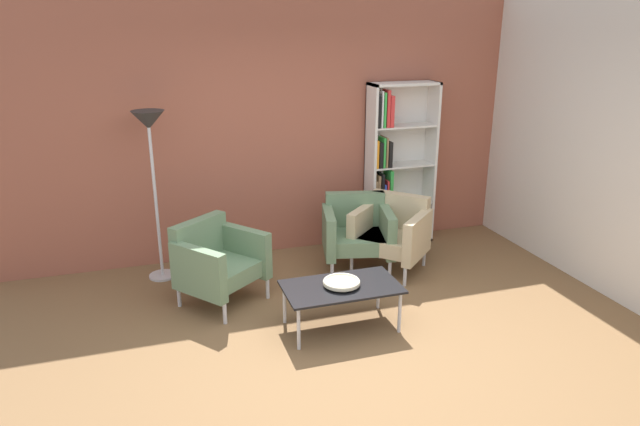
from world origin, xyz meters
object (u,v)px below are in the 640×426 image
floor_lamp_torchiere (150,141)px  bookshelf_tall (393,167)px  decorative_bowl (342,282)px  armchair_corner_red (217,261)px  armchair_near_window (392,232)px  coffee_table_low (341,289)px  armchair_by_bookshelf (357,231)px

floor_lamp_torchiere → bookshelf_tall: bearing=4.4°
decorative_bowl → armchair_corner_red: bearing=138.4°
bookshelf_tall → armchair_near_window: (-0.32, -0.73, -0.52)m
armchair_corner_red → floor_lamp_torchiere: floor_lamp_torchiere is taller
armchair_corner_red → floor_lamp_torchiere: (-0.49, 0.72, 1.03)m
armchair_near_window → floor_lamp_torchiere: size_ratio=0.55×
decorative_bowl → armchair_near_window: armchair_near_window is taller
bookshelf_tall → floor_lamp_torchiere: bearing=-175.6°
armchair_corner_red → floor_lamp_torchiere: 1.35m
bookshelf_tall → armchair_corner_red: 2.46m
bookshelf_tall → armchair_near_window: bearing=-113.9°
coffee_table_low → armchair_corner_red: 1.26m
bookshelf_tall → armchair_corner_red: bearing=-157.2°
armchair_by_bookshelf → floor_lamp_torchiere: floor_lamp_torchiere is taller
floor_lamp_torchiere → armchair_corner_red: bearing=-56.1°
armchair_by_bookshelf → armchair_corner_red: size_ratio=0.89×
bookshelf_tall → armchair_by_bookshelf: size_ratio=2.24×
decorative_bowl → floor_lamp_torchiere: floor_lamp_torchiere is taller
coffee_table_low → armchair_near_window: bearing=47.8°
bookshelf_tall → armchair_by_bookshelf: bookshelf_tall is taller
bookshelf_tall → coffee_table_low: bearing=-125.6°
armchair_by_bookshelf → armchair_near_window: same height
coffee_table_low → armchair_corner_red: size_ratio=1.05×
armchair_by_bookshelf → armchair_corner_red: (-1.55, -0.35, 0.00)m
bookshelf_tall → decorative_bowl: bookshelf_tall is taller
armchair_by_bookshelf → floor_lamp_torchiere: bearing=-176.8°
coffee_table_low → floor_lamp_torchiere: 2.38m
decorative_bowl → bookshelf_tall: bearing=54.4°
decorative_bowl → armchair_near_window: size_ratio=0.34×
coffee_table_low → armchair_near_window: size_ratio=1.05×
bookshelf_tall → coffee_table_low: size_ratio=1.90×
decorative_bowl → armchair_by_bookshelf: 1.33m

